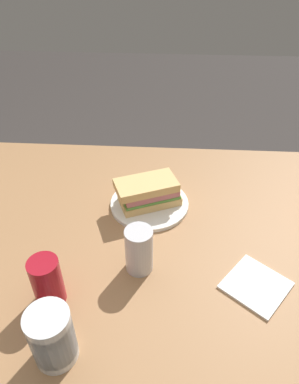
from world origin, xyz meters
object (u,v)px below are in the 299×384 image
(paper_plate, at_px, (149,204))
(plastic_cup_stack, at_px, (52,337))
(dining_table, at_px, (105,264))
(soda_can_red, at_px, (47,281))
(soda_can_silver, at_px, (139,250))
(sandwich, at_px, (148,192))

(paper_plate, height_order, plastic_cup_stack, plastic_cup_stack)
(dining_table, distance_m, paper_plate, 0.22)
(plastic_cup_stack, bearing_deg, dining_table, -97.13)
(soda_can_red, bearing_deg, plastic_cup_stack, 110.28)
(plastic_cup_stack, distance_m, soda_can_silver, 0.27)
(dining_table, distance_m, plastic_cup_stack, 0.34)
(sandwich, xyz_separation_m, soda_can_red, (0.20, 0.33, 0.01))
(dining_table, xyz_separation_m, plastic_cup_stack, (0.04, 0.30, 0.15))
(paper_plate, distance_m, soda_can_silver, 0.24)
(plastic_cup_stack, bearing_deg, paper_plate, -108.41)
(paper_plate, relative_size, plastic_cup_stack, 1.75)
(soda_can_silver, bearing_deg, dining_table, -35.37)
(paper_plate, xyz_separation_m, soda_can_red, (0.20, 0.33, 0.06))
(paper_plate, distance_m, plastic_cup_stack, 0.49)
(soda_can_red, bearing_deg, dining_table, -115.53)
(paper_plate, relative_size, soda_can_silver, 1.87)
(soda_can_red, bearing_deg, sandwich, -120.71)
(soda_can_red, bearing_deg, paper_plate, -120.82)
(sandwich, relative_size, soda_can_red, 1.64)
(soda_can_red, xyz_separation_m, soda_can_silver, (-0.19, -0.10, 0.00))
(dining_table, xyz_separation_m, sandwich, (-0.11, -0.15, 0.14))
(soda_can_silver, bearing_deg, sandwich, -91.88)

